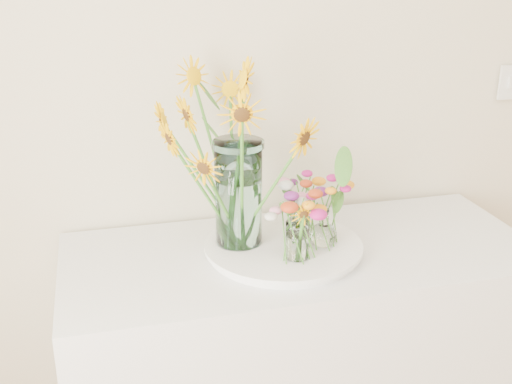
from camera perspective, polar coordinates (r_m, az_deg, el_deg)
counter at (r=2.15m, az=3.80°, el=-16.01°), size 1.40×0.60×0.90m
tray at (r=1.88m, az=2.44°, el=-5.08°), size 0.44×0.44×0.02m
mason_jar at (r=1.83m, az=-1.57°, el=-0.11°), size 0.17×0.17×0.31m
sunflower_bouquet at (r=1.79m, az=-1.60°, el=3.42°), size 0.97×0.97×0.55m
small_vase_a at (r=1.77m, az=3.69°, el=-4.36°), size 0.07×0.07×0.11m
wildflower_posy_a at (r=1.75m, az=3.73°, el=-3.03°), size 0.21×0.21×0.20m
small_vase_b at (r=1.86m, az=6.04°, el=-3.18°), size 0.09×0.09×0.11m
wildflower_posy_b at (r=1.84m, az=6.09°, el=-1.90°), size 0.21×0.21×0.20m
small_vase_c at (r=1.95m, az=3.90°, el=-1.98°), size 0.08×0.08×0.11m
wildflower_posy_c at (r=1.93m, az=3.93°, el=-0.75°), size 0.18×0.18×0.20m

